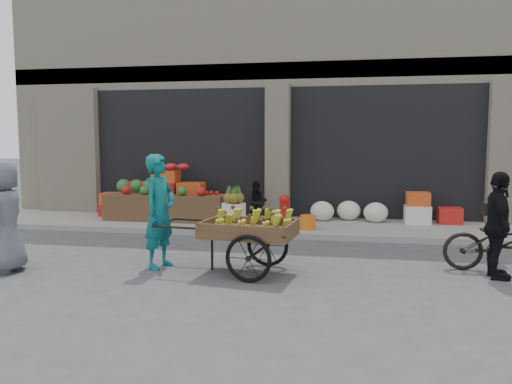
% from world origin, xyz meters
% --- Properties ---
extents(ground, '(80.00, 80.00, 0.00)m').
position_xyz_m(ground, '(0.00, 0.00, 0.00)').
color(ground, '#424244').
rests_on(ground, ground).
extents(sidewalk, '(18.00, 2.20, 0.12)m').
position_xyz_m(sidewalk, '(0.00, 4.10, 0.06)').
color(sidewalk, gray).
rests_on(sidewalk, ground).
extents(building, '(14.00, 6.45, 7.00)m').
position_xyz_m(building, '(0.00, 8.03, 3.37)').
color(building, beige).
rests_on(building, ground).
extents(fruit_display, '(3.10, 1.12, 1.24)m').
position_xyz_m(fruit_display, '(-2.48, 4.38, 0.67)').
color(fruit_display, red).
rests_on(fruit_display, sidewalk).
extents(pineapple_bin, '(0.52, 0.52, 0.50)m').
position_xyz_m(pineapple_bin, '(-0.75, 3.60, 0.37)').
color(pineapple_bin, silver).
rests_on(pineapple_bin, sidewalk).
extents(fire_hydrant, '(0.22, 0.22, 0.71)m').
position_xyz_m(fire_hydrant, '(0.35, 3.55, 0.50)').
color(fire_hydrant, '#A5140F').
rests_on(fire_hydrant, sidewalk).
extents(orange_bucket, '(0.32, 0.32, 0.30)m').
position_xyz_m(orange_bucket, '(0.85, 3.50, 0.27)').
color(orange_bucket, orange).
rests_on(orange_bucket, sidewalk).
extents(right_bay_goods, '(3.35, 0.60, 0.70)m').
position_xyz_m(right_bay_goods, '(2.61, 4.70, 0.41)').
color(right_bay_goods, silver).
rests_on(right_bay_goods, sidewalk).
extents(seated_person, '(0.51, 0.43, 0.93)m').
position_xyz_m(seated_person, '(-0.35, 4.20, 0.58)').
color(seated_person, black).
rests_on(seated_person, sidewalk).
extents(banana_cart, '(2.37, 1.19, 0.95)m').
position_xyz_m(banana_cart, '(0.19, 0.39, 0.69)').
color(banana_cart, brown).
rests_on(banana_cart, ground).
extents(vendor_woman, '(0.57, 0.73, 1.76)m').
position_xyz_m(vendor_woman, '(-1.18, 0.45, 0.88)').
color(vendor_woman, '#0D6267').
rests_on(vendor_woman, ground).
extents(vendor_grey, '(0.65, 0.89, 1.68)m').
position_xyz_m(vendor_grey, '(-3.35, -0.19, 0.84)').
color(vendor_grey, slate).
rests_on(vendor_grey, ground).
extents(bicycle, '(1.73, 0.63, 0.90)m').
position_xyz_m(bicycle, '(3.96, 1.16, 0.45)').
color(bicycle, black).
rests_on(bicycle, ground).
extents(cyclist, '(0.39, 0.91, 1.53)m').
position_xyz_m(cyclist, '(3.76, 0.76, 0.77)').
color(cyclist, black).
rests_on(cyclist, ground).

